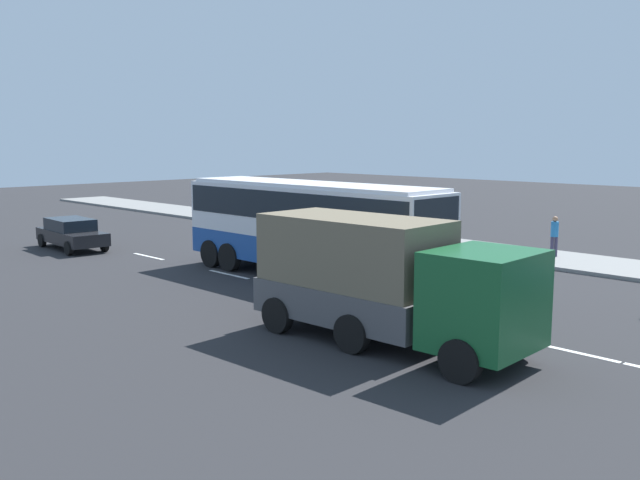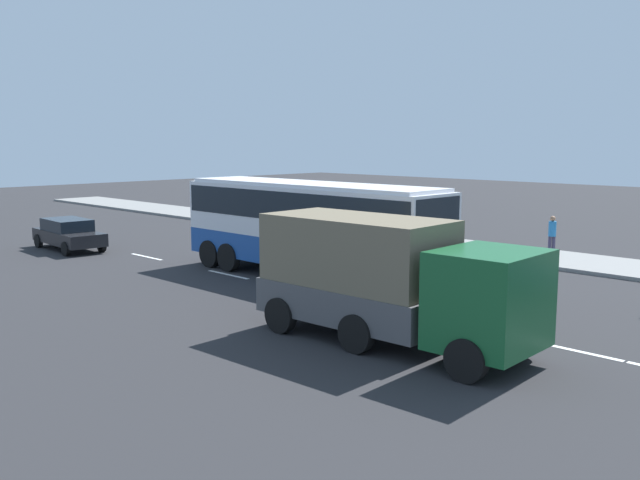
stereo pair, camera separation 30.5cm
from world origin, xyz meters
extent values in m
plane|color=#28282B|center=(0.00, 0.00, 0.00)|extent=(120.00, 120.00, 0.00)
cube|color=gray|center=(0.00, 9.50, 0.07)|extent=(80.00, 4.00, 0.15)
cube|color=white|center=(-15.49, -2.08, 0.00)|extent=(2.40, 0.16, 0.01)
cube|color=white|center=(-9.82, -2.08, 0.00)|extent=(2.40, 0.16, 0.01)
cube|color=white|center=(-4.04, -2.08, 0.00)|extent=(2.40, 0.16, 0.01)
cube|color=white|center=(0.39, -2.08, 0.00)|extent=(2.40, 0.16, 0.01)
cube|color=white|center=(9.58, -2.08, 0.00)|extent=(2.40, 0.16, 0.01)
cube|color=#1E4C9E|center=(-1.31, -0.41, 1.05)|extent=(11.37, 2.56, 1.00)
cube|color=silver|center=(-1.31, -0.41, 2.49)|extent=(11.37, 2.56, 1.89)
cube|color=black|center=(-1.31, -0.41, 2.76)|extent=(11.14, 2.59, 1.04)
cube|color=black|center=(4.32, -0.43, 2.58)|extent=(0.13, 2.32, 1.51)
cube|color=silver|center=(-1.31, -0.41, 3.49)|extent=(10.91, 2.41, 0.12)
cylinder|color=black|center=(2.77, 0.78, 0.55)|extent=(1.10, 0.30, 1.10)
cylinder|color=black|center=(2.76, -1.63, 0.55)|extent=(1.10, 0.30, 1.10)
cylinder|color=black|center=(-4.58, 0.81, 0.55)|extent=(1.10, 0.30, 1.10)
cylinder|color=black|center=(-4.59, -1.60, 0.55)|extent=(1.10, 0.30, 1.10)
cylinder|color=black|center=(-5.78, 0.82, 0.55)|extent=(1.10, 0.30, 1.10)
cylinder|color=black|center=(-5.79, -1.60, 0.55)|extent=(1.10, 0.30, 1.10)
cube|color=#19592D|center=(8.73, -4.70, 1.58)|extent=(2.17, 2.49, 2.20)
cube|color=#4C4C4F|center=(4.93, -4.83, 0.93)|extent=(5.20, 2.59, 0.90)
cube|color=#6B604C|center=(4.93, -4.83, 2.26)|extent=(4.99, 2.49, 1.76)
cylinder|color=black|center=(8.83, -3.53, 0.48)|extent=(0.97, 0.31, 0.96)
cylinder|color=black|center=(8.91, -5.85, 0.48)|extent=(0.97, 0.31, 0.96)
cylinder|color=black|center=(5.83, -3.64, 0.48)|extent=(0.97, 0.31, 0.96)
cylinder|color=black|center=(5.91, -5.95, 0.48)|extent=(0.97, 0.31, 0.96)
cylinder|color=black|center=(3.23, -3.73, 0.48)|extent=(0.97, 0.31, 0.96)
cylinder|color=black|center=(3.31, -6.04, 0.48)|extent=(0.97, 0.31, 0.96)
cube|color=black|center=(-14.13, -3.53, 0.61)|extent=(4.66, 1.99, 0.58)
cube|color=black|center=(-14.29, -3.52, 1.17)|extent=(2.60, 1.74, 0.54)
cylinder|color=black|center=(-12.45, -2.80, 0.32)|extent=(0.65, 0.24, 0.64)
cylinder|color=black|center=(-12.55, -4.45, 0.32)|extent=(0.65, 0.24, 0.64)
cylinder|color=black|center=(-15.72, -2.61, 0.32)|extent=(0.65, 0.24, 0.64)
cylinder|color=black|center=(-15.81, -4.27, 0.32)|extent=(0.65, 0.24, 0.64)
cylinder|color=#38334C|center=(3.12, 9.72, 0.58)|extent=(0.14, 0.14, 0.86)
cylinder|color=#38334C|center=(3.25, 9.81, 0.58)|extent=(0.14, 0.14, 0.86)
cylinder|color=#2672B2|center=(3.19, 9.77, 1.33)|extent=(0.32, 0.32, 0.64)
sphere|color=#9E7051|center=(3.19, 9.77, 1.77)|extent=(0.23, 0.23, 0.23)
cylinder|color=brown|center=(-5.72, 8.85, 0.57)|extent=(0.14, 0.14, 0.84)
cylinder|color=brown|center=(-5.78, 8.99, 0.57)|extent=(0.14, 0.14, 0.84)
cylinder|color=#338C4C|center=(-5.75, 8.92, 1.31)|extent=(0.32, 0.32, 0.63)
sphere|color=brown|center=(-5.75, 8.92, 1.74)|extent=(0.23, 0.23, 0.23)
camera|label=1|loc=(16.74, -17.79, 5.09)|focal=38.65mm
camera|label=2|loc=(16.52, -18.01, 5.09)|focal=38.65mm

